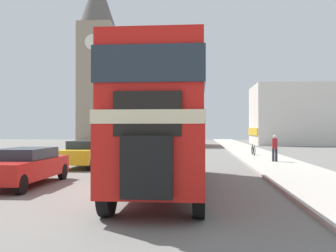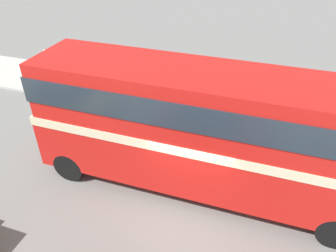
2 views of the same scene
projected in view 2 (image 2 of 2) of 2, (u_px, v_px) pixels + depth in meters
name	position (u px, v px, depth m)	size (l,w,h in m)	color
ground_plane	(186.00, 212.00, 10.37)	(120.00, 120.00, 0.00)	slate
sidewalk_right	(226.00, 108.00, 15.64)	(3.50, 120.00, 0.12)	#B7B2A8
double_decker_bus	(199.00, 124.00, 9.95)	(2.45, 10.64, 4.26)	red
pedestrian_walking	(47.00, 62.00, 17.84)	(0.32, 0.32, 1.58)	#282833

